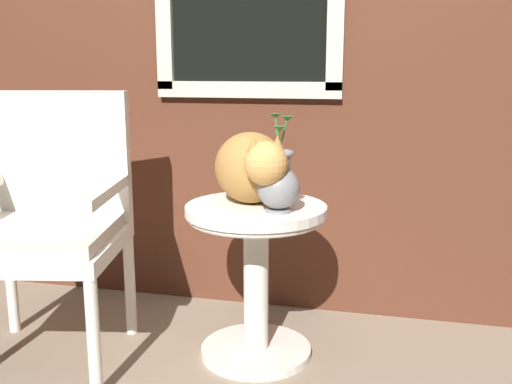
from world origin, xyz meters
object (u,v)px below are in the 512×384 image
wicker_chair (49,214)px  pewter_vase_with_ivy (279,182)px  wicker_side_table (256,255)px  cat (252,167)px

wicker_chair → pewter_vase_with_ivy: (0.86, 0.07, 0.15)m
wicker_side_table → wicker_chair: size_ratio=0.59×
wicker_chair → cat: (0.74, 0.18, 0.18)m
wicker_side_table → cat: (-0.02, 0.03, 0.33)m
wicker_chair → cat: bearing=13.6°
cat → pewter_vase_with_ivy: pewter_vase_with_ivy is taller
wicker_side_table → wicker_chair: (-0.76, -0.15, 0.15)m
wicker_side_table → cat: bearing=129.1°
wicker_side_table → cat: 0.33m
wicker_side_table → pewter_vase_with_ivy: bearing=-39.0°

